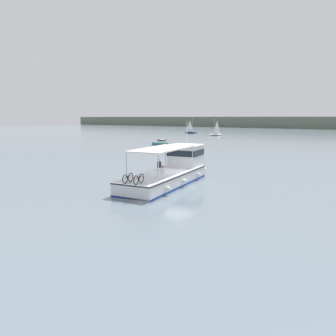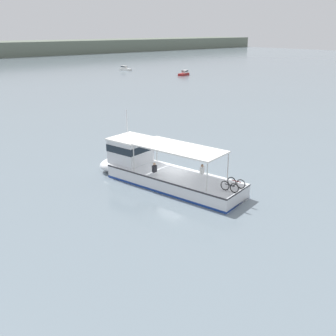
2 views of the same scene
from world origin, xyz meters
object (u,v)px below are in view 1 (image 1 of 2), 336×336
at_px(sailboat_off_bow, 215,134).
at_px(sailboat_horizon_east, 191,132).
at_px(motorboat_far_right, 161,143).
at_px(ferry_main, 173,171).

relative_size(sailboat_off_bow, sailboat_horizon_east, 1.00).
relative_size(sailboat_off_bow, motorboat_far_right, 1.43).
height_order(motorboat_far_right, sailboat_horizon_east, sailboat_horizon_east).
height_order(ferry_main, sailboat_horizon_east, sailboat_horizon_east).
distance_m(ferry_main, sailboat_horizon_east, 86.84).
bearing_deg(motorboat_far_right, sailboat_off_bow, 101.54).
bearing_deg(sailboat_horizon_east, ferry_main, -58.55).
distance_m(motorboat_far_right, sailboat_horizon_east, 50.25).
xyz_separation_m(sailboat_off_bow, motorboat_far_right, (7.75, -37.99, 0.00)).
height_order(ferry_main, motorboat_far_right, ferry_main).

